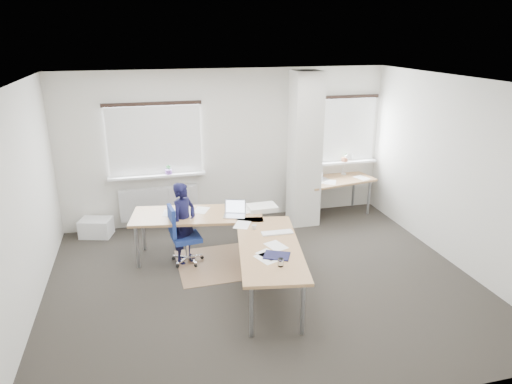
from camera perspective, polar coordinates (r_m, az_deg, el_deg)
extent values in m
plane|color=#2B2622|center=(6.67, 0.87, -11.17)|extent=(6.00, 6.00, 0.00)
cube|color=beige|center=(8.42, -3.57, 5.65)|extent=(6.00, 0.04, 2.80)
cube|color=beige|center=(3.94, 10.77, -11.29)|extent=(6.00, 0.04, 2.80)
cube|color=beige|center=(6.07, -27.57, -2.06)|extent=(0.04, 5.00, 2.80)
cube|color=beige|center=(7.42, 23.90, 2.13)|extent=(0.04, 5.00, 2.80)
cube|color=white|center=(5.78, 1.02, 13.52)|extent=(6.00, 5.00, 0.04)
cube|color=beige|center=(8.25, 6.10, 5.22)|extent=(0.50, 0.50, 2.78)
cube|color=white|center=(8.21, -12.55, 6.30)|extent=(1.60, 0.04, 1.20)
cube|color=white|center=(8.17, -12.54, 6.24)|extent=(1.60, 0.02, 1.20)
cube|color=white|center=(8.30, -12.23, 2.03)|extent=(1.70, 0.20, 0.04)
cube|color=white|center=(9.06, 11.00, 7.60)|extent=(1.20, 0.04, 1.20)
cube|color=white|center=(9.02, 11.11, 7.55)|extent=(1.20, 0.02, 1.20)
cube|color=white|center=(9.14, 10.94, 3.70)|extent=(1.30, 0.20, 0.04)
cube|color=white|center=(8.49, -11.98, -1.35)|extent=(1.40, 0.10, 0.60)
cylinder|color=#704496|center=(8.27, -10.87, 2.50)|extent=(0.12, 0.12, 0.08)
imported|color=#28652C|center=(8.26, -10.88, 2.78)|extent=(0.09, 0.06, 0.17)
cylinder|color=#AC6342|center=(9.10, 11.02, 4.03)|extent=(0.12, 0.12, 0.08)
imported|color=#28652C|center=(9.09, 11.03, 4.29)|extent=(0.09, 0.07, 0.17)
cube|color=#88674A|center=(7.19, -3.87, -8.77)|extent=(1.48, 1.26, 0.01)
cube|color=white|center=(8.48, -19.35, -4.21)|extent=(0.60, 0.49, 0.31)
cube|color=olive|center=(7.13, -7.36, -2.87)|extent=(2.11, 1.14, 0.04)
cube|color=olive|center=(6.05, 1.69, -6.90)|extent=(1.14, 2.11, 0.04)
cylinder|color=gray|center=(7.11, -14.65, -6.65)|extent=(0.05, 0.05, 0.69)
cylinder|color=gray|center=(7.65, -13.91, -4.69)|extent=(0.05, 0.05, 0.69)
cylinder|color=gray|center=(7.55, -0.29, -4.40)|extent=(0.05, 0.05, 0.69)
cylinder|color=gray|center=(5.44, -0.58, -14.66)|extent=(0.05, 0.05, 0.69)
cylinder|color=gray|center=(5.50, 5.87, -14.32)|extent=(0.05, 0.05, 0.69)
cylinder|color=gray|center=(7.05, 3.33, -6.25)|extent=(0.05, 0.05, 0.69)
cube|color=#B7B7BC|center=(6.98, -2.70, -2.99)|extent=(0.39, 0.32, 0.01)
cube|color=#B7B7BC|center=(7.04, -2.60, -1.79)|extent=(0.33, 0.15, 0.22)
cube|color=silver|center=(7.04, -2.60, -1.79)|extent=(0.28, 0.12, 0.19)
cube|color=white|center=(6.40, 2.66, -5.10)|extent=(0.44, 0.15, 0.02)
cube|color=black|center=(5.78, 2.62, -7.94)|extent=(0.39, 0.36, 0.01)
cube|color=silver|center=(7.22, 0.77, -1.95)|extent=(0.46, 0.33, 0.07)
imported|color=white|center=(6.51, -0.23, -4.43)|extent=(0.08, 0.08, 0.07)
cylinder|color=silver|center=(5.53, 3.10, -8.78)|extent=(0.07, 0.07, 0.10)
cube|color=olive|center=(8.89, 10.05, 1.51)|extent=(1.50, 0.93, 0.04)
cylinder|color=gray|center=(8.50, 7.50, -1.80)|extent=(0.05, 0.05, 0.69)
cylinder|color=gray|center=(9.16, 13.90, -0.64)|extent=(0.05, 0.05, 0.69)
cylinder|color=gray|center=(8.90, 5.82, -0.75)|extent=(0.05, 0.05, 0.69)
cylinder|color=gray|center=(9.54, 12.08, 0.29)|extent=(0.05, 0.05, 0.69)
cube|color=#B7B7BC|center=(8.77, 7.92, 1.56)|extent=(0.38, 0.32, 0.01)
cube|color=#B7B7BC|center=(8.82, 7.48, 2.45)|extent=(0.33, 0.14, 0.22)
cube|color=silver|center=(8.82, 7.48, 2.45)|extent=(0.29, 0.11, 0.19)
cylinder|color=white|center=(9.19, 10.90, 2.25)|extent=(0.10, 0.10, 0.02)
cylinder|color=white|center=(9.14, 10.97, 3.38)|extent=(0.02, 0.16, 0.38)
cylinder|color=white|center=(8.98, 11.38, 4.53)|extent=(0.02, 0.29, 0.13)
cone|color=white|center=(8.86, 11.76, 4.17)|extent=(0.14, 0.16, 0.17)
cube|color=navy|center=(7.10, -8.70, -5.66)|extent=(0.46, 0.46, 0.07)
cube|color=navy|center=(6.94, -10.48, -3.62)|extent=(0.10, 0.36, 0.45)
cylinder|color=silver|center=(7.17, -8.63, -6.90)|extent=(0.05, 0.05, 0.31)
cylinder|color=black|center=(7.31, -6.76, -8.11)|extent=(0.06, 0.03, 0.05)
cylinder|color=black|center=(7.47, -8.42, -7.56)|extent=(0.04, 0.06, 0.05)
cylinder|color=black|center=(7.35, -10.25, -8.14)|extent=(0.06, 0.05, 0.05)
cylinder|color=black|center=(7.11, -9.77, -9.11)|extent=(0.06, 0.06, 0.05)
cylinder|color=black|center=(7.09, -7.54, -9.09)|extent=(0.05, 0.06, 0.05)
imported|color=black|center=(7.06, -8.96, -3.83)|extent=(0.54, 0.55, 1.28)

